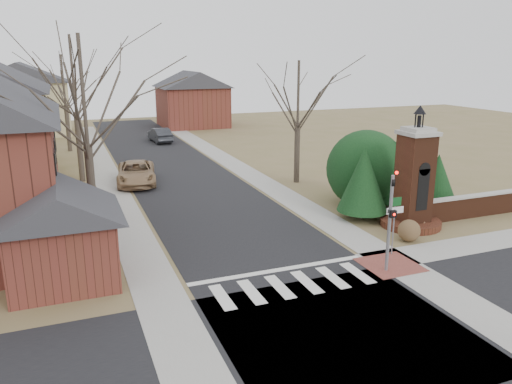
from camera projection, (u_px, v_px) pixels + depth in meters
name	position (u px, v px, depth m)	size (l,w,h in m)	color
ground	(302.00, 293.00, 19.33)	(120.00, 120.00, 0.00)	brown
main_street	(177.00, 173.00, 39.08)	(8.00, 70.00, 0.01)	black
cross_street	(342.00, 332.00, 16.63)	(120.00, 8.00, 0.01)	black
crosswalk_zone	(293.00, 284.00, 20.04)	(8.00, 2.20, 0.02)	silver
stop_bar	(278.00, 270.00, 21.39)	(8.00, 0.35, 0.02)	silver
sidewalk_right_main	(239.00, 168.00, 40.91)	(2.00, 60.00, 0.02)	gray
sidewalk_left	(108.00, 179.00, 37.25)	(2.00, 60.00, 0.02)	gray
curb_apron	(390.00, 265.00, 21.91)	(2.40, 2.40, 0.02)	brown
traffic_signal_pole	(391.00, 213.00, 20.67)	(0.28, 0.41, 4.50)	slate
sign_post	(395.00, 215.00, 22.56)	(0.90, 0.07, 2.75)	slate
brick_gate_monument	(414.00, 187.00, 26.40)	(3.20, 3.20, 6.47)	#4D2616
brick_garden_wall	(476.00, 205.00, 28.39)	(7.50, 0.50, 1.30)	#4D2616
garage_left	(60.00, 229.00, 19.77)	(4.80, 4.80, 4.29)	#5E2A1F
house_distant_left	(22.00, 98.00, 57.08)	(10.80, 8.80, 8.53)	tan
house_distant_right	(192.00, 98.00, 64.27)	(8.80, 8.80, 7.30)	#5E2A1F
evergreen_near	(363.00, 179.00, 27.54)	(2.80, 2.80, 4.10)	#473D33
evergreen_mid	(400.00, 165.00, 29.70)	(3.40, 3.40, 4.70)	#473D33
evergreen_far	(437.00, 177.00, 29.69)	(2.40, 2.40, 3.30)	#473D33
evergreen_mass	(366.00, 166.00, 30.39)	(4.80, 4.80, 4.80)	black
bare_tree_0	(82.00, 83.00, 22.91)	(8.05, 8.05, 11.15)	#473D33
bare_tree_1	(72.00, 69.00, 34.50)	(8.40, 8.40, 11.64)	#473D33
bare_tree_2	(63.00, 76.00, 46.26)	(7.35, 7.35, 10.19)	#473D33
bare_tree_3	(298.00, 89.00, 34.56)	(7.00, 7.00, 9.70)	#473D33
pickup_truck	(136.00, 173.00, 35.66)	(2.62, 5.68, 1.58)	#9A7854
distant_car	(160.00, 135.00, 52.94)	(1.62, 4.64, 1.53)	#2E3035
dry_shrub_left	(409.00, 231.00, 24.61)	(1.10, 1.10, 1.10)	brown
dry_shrub_right	(420.00, 221.00, 26.63)	(0.72, 0.72, 0.72)	brown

